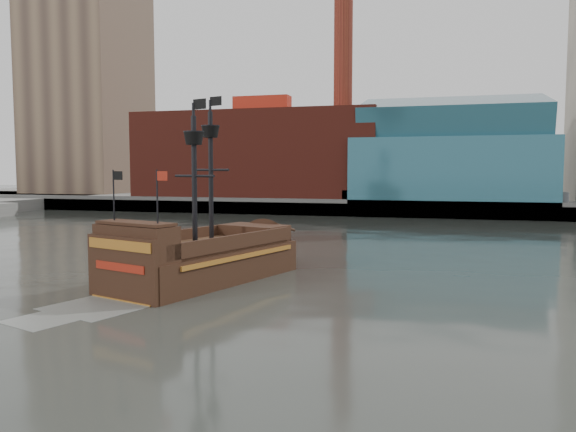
% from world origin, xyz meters
% --- Properties ---
extents(ground, '(400.00, 400.00, 0.00)m').
position_xyz_m(ground, '(0.00, 0.00, 0.00)').
color(ground, '#2A2D28').
rests_on(ground, ground).
extents(promenade_far, '(220.00, 60.00, 2.00)m').
position_xyz_m(promenade_far, '(0.00, 92.00, 1.00)').
color(promenade_far, slate).
rests_on(promenade_far, ground).
extents(seawall, '(220.00, 1.00, 2.60)m').
position_xyz_m(seawall, '(0.00, 62.50, 1.30)').
color(seawall, '#4C4C49').
rests_on(seawall, ground).
extents(skyline, '(149.00, 45.00, 62.00)m').
position_xyz_m(skyline, '(5.21, 84.56, 24.55)').
color(skyline, brown).
rests_on(skyline, promenade_far).
extents(pirate_ship, '(9.97, 17.83, 12.80)m').
position_xyz_m(pirate_ship, '(-5.28, 9.96, 1.16)').
color(pirate_ship, black).
rests_on(pirate_ship, ground).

